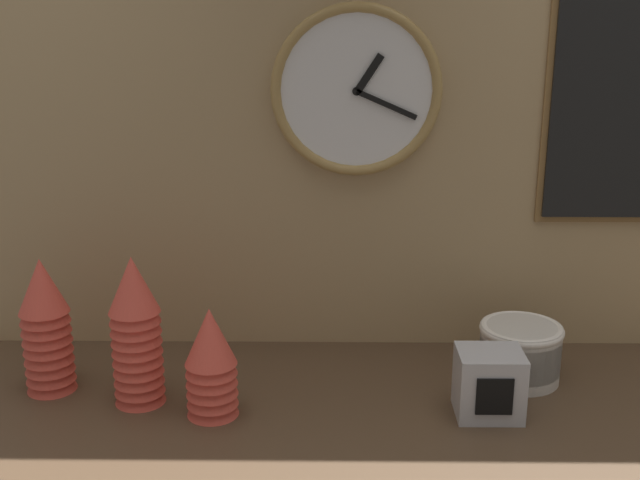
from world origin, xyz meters
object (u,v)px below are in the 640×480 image
Objects in this scene: cup_stack_left at (136,331)px; cup_stack_center_left at (211,362)px; bowl_stack_right at (520,351)px; wall_clock at (356,91)px; cup_stack_far_left at (46,325)px; napkin_dispenser at (489,383)px.

cup_stack_center_left is (0.13, -0.04, -0.04)m from cup_stack_left.
wall_clock reaches higher than bowl_stack_right.
cup_stack_far_left reaches higher than bowl_stack_right.
bowl_stack_right is (0.86, 0.05, -0.07)m from cup_stack_far_left.
cup_stack_far_left is 0.32m from cup_stack_center_left.
cup_stack_center_left is 1.26× the size of bowl_stack_right.
napkin_dispenser is (-0.08, -0.13, -0.00)m from bowl_stack_right.
cup_stack_far_left is at bearing 173.96° from napkin_dispenser.
cup_stack_left is at bearing 176.41° from napkin_dispenser.
cup_stack_far_left reaches higher than napkin_dispenser.
cup_stack_center_left is at bearing -130.94° from wall_clock.
wall_clock is at bearing 128.35° from napkin_dispenser.
wall_clock is (0.38, 0.24, 0.38)m from cup_stack_left.
cup_stack_center_left is (0.31, -0.09, -0.03)m from cup_stack_far_left.
bowl_stack_right is (0.69, 0.09, -0.08)m from cup_stack_left.
cup_stack_left is 0.61m from napkin_dispenser.
cup_stack_far_left is 0.78m from napkin_dispenser.
cup_stack_far_left is at bearing -176.65° from bowl_stack_right.
cup_stack_left is 0.15m from cup_stack_center_left.
wall_clock is 0.58m from napkin_dispenser.
cup_stack_left reaches higher than napkin_dispenser.
cup_stack_left is 0.59m from wall_clock.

